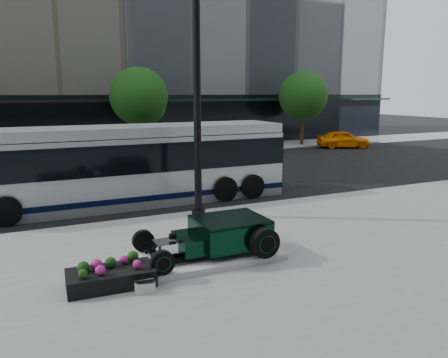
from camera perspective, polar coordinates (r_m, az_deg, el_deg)
name	(u,v)px	position (r m, az deg, el deg)	size (l,w,h in m)	color
ground	(200,199)	(17.39, -3.10, -2.56)	(120.00, 120.00, 0.00)	black
sidewalk_near	(416,318)	(9.13, 23.82, -16.23)	(70.00, 17.00, 0.12)	gray
sidewalk_far	(123,154)	(30.60, -13.08, 3.24)	(70.00, 4.00, 0.12)	gray
street_trees	(141,99)	(29.70, -10.81, 10.28)	(29.80, 3.80, 5.70)	black
display_plinth	(210,255)	(10.90, -1.87, -9.93)	(3.40, 1.80, 0.15)	silver
hot_rod	(222,234)	(10.86, -0.26, -7.19)	(3.22, 2.00, 0.81)	black
info_plaque	(145,286)	(9.33, -10.30, -13.55)	(0.44, 0.35, 0.31)	silver
lamppost	(197,102)	(14.05, -3.53, 9.99)	(0.44, 0.44, 8.04)	black
flower_planter	(111,276)	(9.70, -14.57, -12.18)	(1.83, 0.98, 0.58)	black
transit_bus	(129,164)	(16.78, -12.30, 1.87)	(12.12, 2.88, 2.92)	silver
white_sedan	(207,156)	(23.56, -2.21, 3.02)	(2.22, 5.45, 1.58)	silver
yellow_taxi	(343,139)	(34.70, 15.31, 5.04)	(1.57, 3.91, 1.33)	#FF8400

